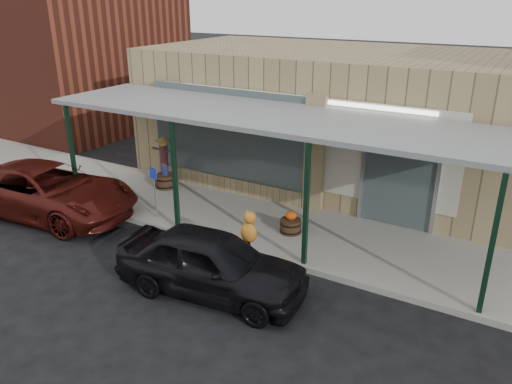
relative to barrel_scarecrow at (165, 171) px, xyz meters
The scene contains 10 objects.
ground 5.89m from the barrel_scarecrow, 47.17° to the right, with size 120.00×120.00×0.00m, color black.
sidewalk 4.08m from the barrel_scarecrow, ahead, with size 40.00×3.20×0.15m, color gray.
storefront 5.72m from the barrel_scarecrow, 44.28° to the left, with size 12.00×6.25×4.20m.
awning 4.65m from the barrel_scarecrow, 10.35° to the right, with size 12.00×3.00×3.04m.
block_buildings_near 8.32m from the barrel_scarecrow, 39.40° to the left, with size 61.00×8.00×8.00m.
barrel_scarecrow is the anchor object (origin of this frame).
barrel_pumpkin 4.91m from the barrel_scarecrow, 10.43° to the right, with size 0.58×0.58×0.63m.
handicap_sign 2.28m from the barrel_scarecrow, 56.78° to the right, with size 0.29×0.10×1.42m.
parked_sedan 6.00m from the barrel_scarecrow, 41.09° to the right, with size 4.18×2.11×1.58m.
car_maroon 3.44m from the barrel_scarecrow, 119.75° to the right, with size 2.38×5.17×1.44m, color #4A130E.
Camera 1 is at (5.83, -6.95, 5.84)m, focal length 35.00 mm.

